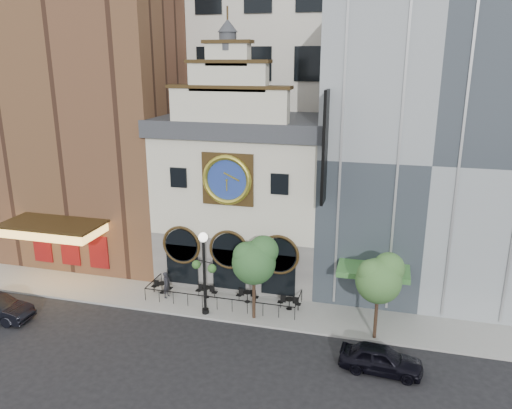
{
  "coord_description": "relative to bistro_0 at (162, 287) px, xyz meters",
  "views": [
    {
      "loc": [
        10.32,
        -27.3,
        16.46
      ],
      "look_at": [
        1.43,
        6.0,
        6.29
      ],
      "focal_mm": 35.0,
      "sensor_mm": 36.0,
      "label": 1
    }
  ],
  "objects": [
    {
      "name": "bistro_2",
      "position": [
        6.33,
        0.23,
        0.0
      ],
      "size": [
        1.58,
        0.68,
        0.9
      ],
      "color": "black",
      "rests_on": "sidewalk"
    },
    {
      "name": "bistro_1",
      "position": [
        3.34,
        0.18,
        0.0
      ],
      "size": [
        1.58,
        0.68,
        0.9
      ],
      "color": "black",
      "rests_on": "sidewalk"
    },
    {
      "name": "theater_building",
      "position": [
        -8.33,
        7.4,
        11.99
      ],
      "size": [
        14.0,
        15.6,
        25.0
      ],
      "color": "#553324",
      "rests_on": "ground"
    },
    {
      "name": "cafe_railing",
      "position": [
        4.67,
        -0.06,
        -0.01
      ],
      "size": [
        10.6,
        2.6,
        0.9
      ],
      "primitive_type": null,
      "color": "black",
      "rests_on": "sidewalk"
    },
    {
      "name": "bistro_0",
      "position": [
        0.0,
        0.0,
        0.0
      ],
      "size": [
        1.58,
        0.68,
        0.9
      ],
      "color": "black",
      "rests_on": "sidewalk"
    },
    {
      "name": "pedestrian",
      "position": [
        0.62,
        -0.51,
        0.49
      ],
      "size": [
        0.53,
        0.74,
        1.9
      ],
      "primitive_type": "imported",
      "rotation": [
        0.0,
        0.0,
        1.45
      ],
      "color": "black",
      "rests_on": "sidewalk"
    },
    {
      "name": "ground",
      "position": [
        4.67,
        -2.56,
        -0.61
      ],
      "size": [
        120.0,
        120.0,
        0.0
      ],
      "primitive_type": "plane",
      "color": "black",
      "rests_on": "ground"
    },
    {
      "name": "clock_building",
      "position": [
        4.67,
        5.26,
        6.07
      ],
      "size": [
        12.6,
        8.78,
        18.65
      ],
      "color": "#605E5B",
      "rests_on": "ground"
    },
    {
      "name": "retail_building",
      "position": [
        17.66,
        7.42,
        9.53
      ],
      "size": [
        14.0,
        14.4,
        20.0
      ],
      "color": "gray",
      "rests_on": "ground"
    },
    {
      "name": "sidewalk",
      "position": [
        4.67,
        -0.06,
        -0.54
      ],
      "size": [
        44.0,
        5.0,
        0.15
      ],
      "primitive_type": "cube",
      "color": "gray",
      "rests_on": "ground"
    },
    {
      "name": "tree_left",
      "position": [
        7.38,
        -1.7,
        3.63
      ],
      "size": [
        2.9,
        2.79,
        5.59
      ],
      "color": "#382619",
      "rests_on": "sidewalk"
    },
    {
      "name": "car_right",
      "position": [
        15.46,
        -5.35,
        0.15
      ],
      "size": [
        4.58,
        2.1,
        1.52
      ],
      "primitive_type": "imported",
      "rotation": [
        0.0,
        0.0,
        1.5
      ],
      "color": "black",
      "rests_on": "ground"
    },
    {
      "name": "tree_right",
      "position": [
        15.08,
        -2.13,
        3.5
      ],
      "size": [
        2.81,
        2.71,
        5.41
      ],
      "color": "#382619",
      "rests_on": "sidewalk"
    },
    {
      "name": "lamppost",
      "position": [
        4.07,
        -2.01,
        3.05
      ],
      "size": [
        1.77,
        0.91,
        5.68
      ],
      "rotation": [
        0.0,
        0.0,
        -0.27
      ],
      "color": "black",
      "rests_on": "sidewalk"
    },
    {
      "name": "bistro_3",
      "position": [
        9.33,
        -0.02,
        0.0
      ],
      "size": [
        1.58,
        0.68,
        0.9
      ],
      "color": "black",
      "rests_on": "sidewalk"
    },
    {
      "name": "office_tower",
      "position": [
        4.67,
        17.44,
        19.39
      ],
      "size": [
        20.0,
        16.0,
        40.0
      ],
      "primitive_type": "cube",
      "color": "beige",
      "rests_on": "ground"
    }
  ]
}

